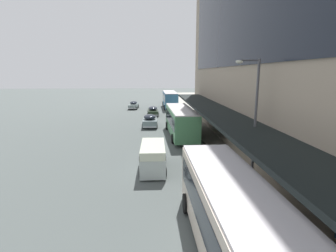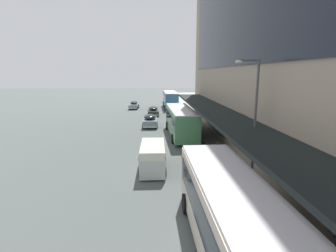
# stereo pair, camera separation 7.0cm
# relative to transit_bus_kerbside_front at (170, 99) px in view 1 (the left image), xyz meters

# --- Properties ---
(transit_bus_kerbside_front) EXTENTS (2.78, 9.73, 3.33)m
(transit_bus_kerbside_front) POSITION_rel_transit_bus_kerbside_front_xyz_m (0.00, 0.00, 0.00)
(transit_bus_kerbside_front) COLOR #32668F
(transit_bus_kerbside_front) RESTS_ON ground
(transit_bus_kerbside_rear) EXTENTS (3.01, 10.52, 3.17)m
(transit_bus_kerbside_rear) POSITION_rel_transit_bus_kerbside_front_xyz_m (-0.36, -24.02, -0.08)
(transit_bus_kerbside_rear) COLOR #50915F
(transit_bus_kerbside_rear) RESTS_ON ground
(transit_bus_kerbside_far) EXTENTS (2.89, 9.88, 3.15)m
(transit_bus_kerbside_far) POSITION_rel_transit_bus_kerbside_front_xyz_m (-0.56, -44.10, -0.09)
(transit_bus_kerbside_far) COLOR beige
(transit_bus_kerbside_far) RESTS_ON ground
(sedan_second_near) EXTENTS (2.00, 4.33, 1.69)m
(sedan_second_near) POSITION_rel_transit_bus_kerbside_front_xyz_m (-3.92, -18.60, -1.09)
(sedan_second_near) COLOR gray
(sedan_second_near) RESTS_ON ground
(sedan_lead_mid) EXTENTS (1.93, 4.66, 1.51)m
(sedan_lead_mid) POSITION_rel_transit_bus_kerbside_front_xyz_m (-7.37, -0.29, -1.16)
(sedan_lead_mid) COLOR gray
(sedan_lead_mid) RESTS_ON ground
(sedan_oncoming_front) EXTENTS (1.89, 5.05, 1.54)m
(sedan_oncoming_front) POSITION_rel_transit_bus_kerbside_front_xyz_m (-3.49, -8.86, -1.15)
(sedan_oncoming_front) COLOR #263324
(sedan_oncoming_front) RESTS_ON ground
(sedan_oncoming_rear) EXTENTS (1.92, 5.01, 1.62)m
(sedan_oncoming_rear) POSITION_rel_transit_bus_kerbside_front_xyz_m (0.04, 10.48, -1.11)
(sedan_oncoming_rear) COLOR gray
(sedan_oncoming_rear) RESTS_ON ground
(vw_van) EXTENTS (1.95, 4.57, 1.96)m
(vw_van) POSITION_rel_transit_bus_kerbside_front_xyz_m (-3.54, -34.58, -0.81)
(vw_van) COLOR silver
(vw_van) RESTS_ON ground
(street_lamp) EXTENTS (1.50, 0.28, 7.75)m
(street_lamp) POSITION_rel_transit_bus_kerbside_front_xyz_m (2.63, -37.56, 2.70)
(street_lamp) COLOR #4C4C51
(street_lamp) RESTS_ON sidewalk_kerb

